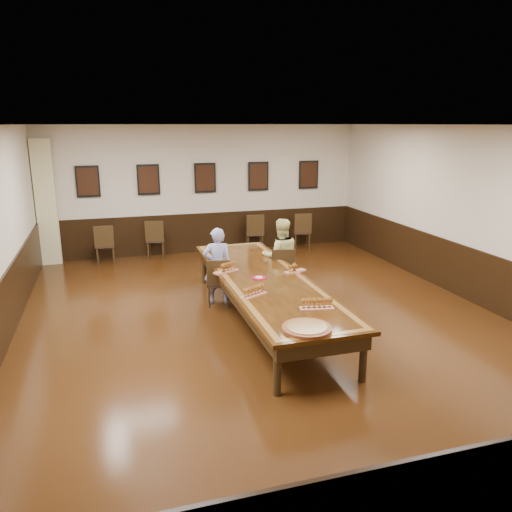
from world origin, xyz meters
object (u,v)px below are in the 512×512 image
object	(u,v)px
chair_woman	(281,271)
spare_chair_c	(254,232)
spare_chair_b	(156,239)
person_woman	(281,256)
person_man	(217,266)
spare_chair_a	(105,244)
spare_chair_d	(301,230)
conference_table	(265,286)
carved_platter	(307,328)
chair_man	(218,281)

from	to	relation	value
chair_woman	spare_chair_c	world-z (taller)	spare_chair_c
spare_chair_b	person_woman	bearing A→B (deg)	133.39
spare_chair_b	person_man	xyz separation A→B (m)	(0.76, -3.63, 0.23)
spare_chair_a	spare_chair_d	size ratio (longest dim) A/B	0.97
spare_chair_d	person_man	bearing A→B (deg)	60.45
spare_chair_a	conference_table	xyz separation A→B (m)	(2.53, -4.52, 0.14)
spare_chair_c	person_woman	world-z (taller)	person_woman
chair_woman	person_woman	distance (m)	0.28
spare_chair_b	spare_chair_d	size ratio (longest dim) A/B	0.99
spare_chair_c	person_man	distance (m)	4.03
spare_chair_c	carved_platter	world-z (taller)	spare_chair_c
chair_man	person_man	distance (m)	0.28
chair_woman	spare_chair_c	size ratio (longest dim) A/B	0.97
spare_chair_d	carved_platter	world-z (taller)	spare_chair_d
carved_platter	chair_man	bearing A→B (deg)	97.52
chair_man	spare_chair_d	xyz separation A→B (m)	(3.05, 3.56, 0.04)
spare_chair_a	spare_chair_c	distance (m)	3.75
chair_man	chair_woman	world-z (taller)	chair_woman
chair_woman	spare_chair_a	bearing A→B (deg)	-36.22
person_woman	carved_platter	world-z (taller)	person_woman
conference_table	spare_chair_a	bearing A→B (deg)	119.19
spare_chair_d	conference_table	bearing A→B (deg)	73.08
spare_chair_d	conference_table	distance (m)	5.18
person_woman	carved_platter	xyz separation A→B (m)	(-0.89, -3.49, 0.04)
chair_woman	spare_chair_c	bearing A→B (deg)	-88.68
spare_chair_c	person_woman	bearing A→B (deg)	91.02
spare_chair_b	person_woman	distance (m)	3.99
person_man	person_woman	world-z (taller)	person_woman
chair_man	spare_chair_a	distance (m)	4.03
person_woman	conference_table	xyz separation A→B (m)	(-0.74, -1.30, -0.12)
spare_chair_d	person_woman	distance (m)	3.69
person_man	conference_table	world-z (taller)	person_man
chair_woman	spare_chair_b	world-z (taller)	spare_chair_b
spare_chair_b	person_woman	world-z (taller)	person_woman
spare_chair_c	chair_man	bearing A→B (deg)	73.27
spare_chair_b	spare_chair_d	world-z (taller)	spare_chair_d
spare_chair_a	spare_chair_c	xyz separation A→B (m)	(3.74, 0.18, 0.02)
spare_chair_a	spare_chair_b	xyz separation A→B (m)	(1.21, 0.19, 0.01)
spare_chair_a	spare_chair_b	size ratio (longest dim) A/B	0.99
spare_chair_d	carved_platter	bearing A→B (deg)	80.32
spare_chair_d	person_woman	xyz separation A→B (m)	(-1.74, -3.25, 0.26)
person_man	person_woman	distance (m)	1.32
chair_man	person_woman	world-z (taller)	person_woman
chair_woman	person_woman	world-z (taller)	person_woman
spare_chair_d	spare_chair_a	bearing A→B (deg)	12.00
spare_chair_d	carved_platter	xyz separation A→B (m)	(-2.63, -6.74, 0.29)
spare_chair_b	spare_chair_c	size ratio (longest dim) A/B	0.98
chair_man	spare_chair_a	bearing A→B (deg)	-51.75
chair_man	carved_platter	distance (m)	3.22
chair_man	spare_chair_b	size ratio (longest dim) A/B	0.94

